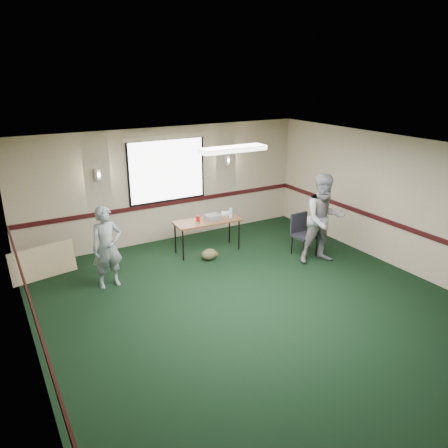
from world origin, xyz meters
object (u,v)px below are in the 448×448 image
folding_table (207,223)px  conference_chair (302,231)px  person_right (324,219)px  projector (213,217)px  person_left (107,247)px

folding_table → conference_chair: bearing=-30.3°
conference_chair → person_right: (0.10, -0.54, 0.42)m
folding_table → projector: (0.14, -0.01, 0.11)m
projector → conference_chair: conference_chair is taller
folding_table → person_left: (-2.40, -0.56, 0.10)m
projector → person_left: person_left is taller
folding_table → person_right: bearing=-39.4°
projector → conference_chair: 2.01m
projector → folding_table: bearing=171.2°
person_left → projector: bearing=10.1°
projector → conference_chair: size_ratio=0.36×
projector → person_left: size_ratio=0.21×
projector → person_left: (-2.54, -0.55, -0.01)m
projector → person_left: bearing=-173.0°
folding_table → person_left: person_left is taller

